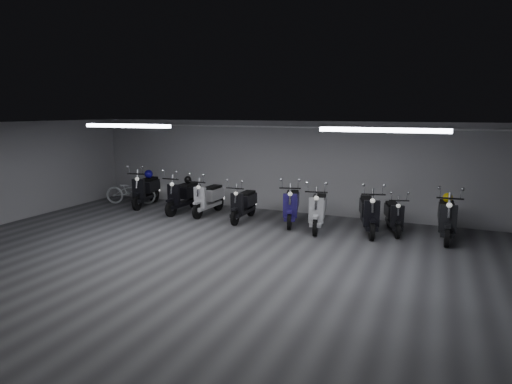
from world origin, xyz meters
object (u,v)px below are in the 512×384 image
at_px(scooter_7, 369,206).
at_px(bicycle, 131,188).
at_px(scooter_0, 145,185).
at_px(helmet_2, 149,174).
at_px(scooter_9, 447,211).
at_px(helmet_0, 188,180).
at_px(scooter_8, 394,210).
at_px(scooter_3, 243,199).
at_px(scooter_4, 292,200).
at_px(scooter_6, 318,204).
at_px(scooter_2, 208,193).
at_px(helmet_1, 448,198).
at_px(scooter_1, 183,190).

bearing_deg(scooter_7, bicycle, 160.86).
xyz_separation_m(scooter_0, helmet_2, (-0.05, 0.26, 0.31)).
bearing_deg(scooter_9, scooter_7, -176.96).
relative_size(scooter_7, helmet_0, 8.23).
bearing_deg(helmet_0, scooter_8, -0.65).
height_order(scooter_3, scooter_4, scooter_4).
height_order(scooter_3, scooter_9, scooter_9).
xyz_separation_m(scooter_7, helmet_2, (-7.29, 0.64, 0.33)).
bearing_deg(scooter_6, scooter_2, 164.86).
bearing_deg(scooter_3, helmet_2, 168.41).
relative_size(scooter_2, scooter_4, 0.97).
height_order(scooter_4, scooter_7, scooter_7).
relative_size(scooter_0, helmet_2, 7.11).
bearing_deg(scooter_4, bicycle, 162.26).
bearing_deg(helmet_1, scooter_9, -87.79).
bearing_deg(scooter_4, scooter_1, 166.03).
bearing_deg(bicycle, helmet_1, -108.95).
distance_m(scooter_0, helmet_0, 1.65).
distance_m(scooter_2, scooter_7, 4.78).
bearing_deg(scooter_9, helmet_0, 176.23).
height_order(helmet_0, helmet_1, helmet_1).
distance_m(scooter_8, scooter_9, 1.25).
relative_size(scooter_8, bicycle, 0.94).
height_order(scooter_1, bicycle, scooter_1).
distance_m(scooter_4, scooter_8, 2.71).
xyz_separation_m(scooter_7, scooter_9, (1.82, 0.17, 0.01)).
relative_size(scooter_1, scooter_7, 1.00).
xyz_separation_m(scooter_9, helmet_1, (-0.01, 0.27, 0.29)).
relative_size(scooter_1, scooter_9, 0.99).
xyz_separation_m(scooter_3, helmet_2, (-3.79, 0.71, 0.39)).
bearing_deg(helmet_0, scooter_4, -4.21).
xyz_separation_m(scooter_0, helmet_0, (1.63, -0.01, 0.26)).
height_order(scooter_1, helmet_0, scooter_1).
distance_m(scooter_3, scooter_7, 3.50).
height_order(scooter_7, bicycle, scooter_7).
bearing_deg(bicycle, scooter_4, -112.31).
height_order(scooter_7, helmet_0, scooter_7).
bearing_deg(helmet_1, helmet_0, -179.51).
distance_m(helmet_0, helmet_1, 7.41).
bearing_deg(helmet_0, scooter_7, -3.76).
xyz_separation_m(scooter_4, scooter_8, (2.70, 0.19, -0.10)).
height_order(scooter_9, helmet_0, scooter_9).
bearing_deg(scooter_2, helmet_0, 168.95).
bearing_deg(scooter_4, scooter_0, 162.95).
bearing_deg(bicycle, scooter_2, -114.23).
bearing_deg(scooter_9, scooter_2, 177.70).
height_order(bicycle, helmet_2, helmet_2).
xyz_separation_m(scooter_3, helmet_1, (5.31, 0.50, 0.36)).
xyz_separation_m(scooter_1, scooter_7, (5.62, -0.11, -0.00)).
distance_m(scooter_1, scooter_4, 3.50).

